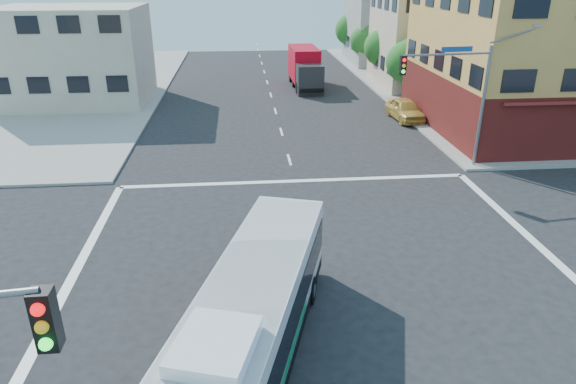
{
  "coord_description": "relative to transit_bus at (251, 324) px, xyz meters",
  "views": [
    {
      "loc": [
        -2.88,
        -16.66,
        10.73
      ],
      "look_at": [
        -0.99,
        3.35,
        2.03
      ],
      "focal_mm": 32.0,
      "sensor_mm": 36.0,
      "label": 1
    }
  ],
  "objects": [
    {
      "name": "street_tree_a",
      "position": [
        14.72,
        32.81,
        1.96
      ],
      "size": [
        3.6,
        3.6,
        5.53
      ],
      "color": "#392915",
      "rests_on": "ground"
    },
    {
      "name": "street_tree_d",
      "position": [
        14.72,
        56.81,
        2.25
      ],
      "size": [
        4.0,
        4.0,
        6.03
      ],
      "color": "#392915",
      "rests_on": "ground"
    },
    {
      "name": "building_west",
      "position": [
        -14.2,
        34.87,
        2.37
      ],
      "size": [
        12.06,
        10.06,
        8.0
      ],
      "color": "beige",
      "rests_on": "ground"
    },
    {
      "name": "building_east_far",
      "position": [
        19.8,
        52.87,
        3.37
      ],
      "size": [
        12.06,
        10.06,
        10.0
      ],
      "color": "#9B9B96",
      "rests_on": "ground"
    },
    {
      "name": "building_east_near",
      "position": [
        19.8,
        38.87,
        2.87
      ],
      "size": [
        12.06,
        10.06,
        9.0
      ],
      "color": "beige",
      "rests_on": "ground"
    },
    {
      "name": "transit_bus",
      "position": [
        0.0,
        0.0,
        0.0
      ],
      "size": [
        5.62,
        11.47,
        3.34
      ],
      "rotation": [
        0.0,
        0.0,
        -0.3
      ],
      "color": "black",
      "rests_on": "ground"
    },
    {
      "name": "street_tree_b",
      "position": [
        14.72,
        40.81,
        2.12
      ],
      "size": [
        3.8,
        3.8,
        5.79
      ],
      "color": "#392915",
      "rests_on": "ground"
    },
    {
      "name": "box_truck",
      "position": [
        6.43,
        38.96,
        0.19
      ],
      "size": [
        2.61,
        8.39,
        3.76
      ],
      "rotation": [
        0.0,
        0.0,
        0.02
      ],
      "color": "#232428",
      "rests_on": "ground"
    },
    {
      "name": "signal_mast_ne",
      "position": [
        11.9,
        15.51,
        3.35
      ],
      "size": [
        7.91,
        1.13,
        8.07
      ],
      "color": "slate",
      "rests_on": "ground"
    },
    {
      "name": "street_tree_c",
      "position": [
        14.72,
        48.81,
        1.83
      ],
      "size": [
        3.4,
        3.4,
        5.29
      ],
      "color": "#392915",
      "rests_on": "ground"
    },
    {
      "name": "corner_building_ne",
      "position": [
        22.8,
        23.37,
        4.26
      ],
      "size": [
        18.1,
        15.44,
        14.0
      ],
      "color": "gold",
      "rests_on": "ground"
    },
    {
      "name": "parked_car",
      "position": [
        12.67,
        26.3,
        -0.83
      ],
      "size": [
        2.27,
        4.86,
        1.61
      ],
      "primitive_type": "imported",
      "rotation": [
        0.0,
        0.0,
        0.08
      ],
      "color": "gold",
      "rests_on": "ground"
    },
    {
      "name": "ground",
      "position": [
        2.82,
        4.89,
        -1.63
      ],
      "size": [
        120.0,
        120.0,
        0.0
      ],
      "primitive_type": "plane",
      "color": "black",
      "rests_on": "ground"
    }
  ]
}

